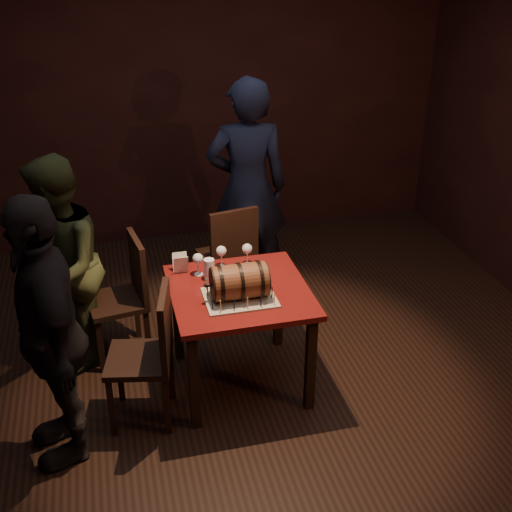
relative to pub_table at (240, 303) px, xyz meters
name	(u,v)px	position (x,y,z in m)	size (l,w,h in m)	color
room_shell	(253,195)	(0.09, 0.01, 0.76)	(5.04, 5.04, 2.80)	black
pub_table	(240,303)	(0.00, 0.00, 0.00)	(0.90, 0.90, 0.75)	#510D0E
cake_board	(240,298)	(-0.02, -0.11, 0.12)	(0.45, 0.35, 0.01)	#AC9F8B
barrel_cake	(239,281)	(-0.02, -0.11, 0.24)	(0.41, 0.24, 0.24)	brown
birthday_candles	(240,291)	(-0.02, -0.11, 0.16)	(0.40, 0.30, 0.09)	#F3E791
wine_glass_left	(198,260)	(-0.23, 0.26, 0.23)	(0.07, 0.07, 0.16)	silver
wine_glass_mid	(221,252)	(-0.05, 0.33, 0.23)	(0.07, 0.07, 0.16)	silver
wine_glass_right	(247,250)	(0.13, 0.32, 0.23)	(0.07, 0.07, 0.16)	silver
pint_of_ale	(209,270)	(-0.17, 0.18, 0.18)	(0.07, 0.07, 0.15)	silver
menu_card	(181,264)	(-0.34, 0.33, 0.17)	(0.10, 0.05, 0.13)	white
chair_back	(230,253)	(0.14, 0.97, -0.12)	(0.47, 0.47, 0.93)	black
chair_left_rear	(127,291)	(-0.71, 0.55, -0.12)	(0.46, 0.46, 0.93)	black
chair_left_front	(151,350)	(-0.61, -0.21, -0.12)	(0.47, 0.47, 0.93)	black
person_back	(247,189)	(0.36, 1.30, 0.29)	(0.68, 0.44, 1.85)	black
person_left_rear	(60,267)	(-1.14, 0.53, 0.14)	(0.76, 0.59, 1.57)	#34391C
person_left_front	(49,333)	(-1.17, -0.36, 0.20)	(0.98, 0.41, 1.68)	black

